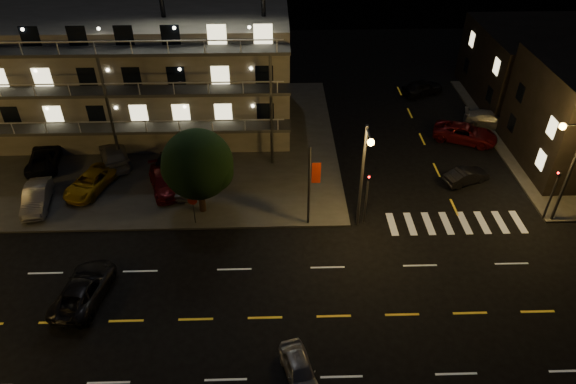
{
  "coord_description": "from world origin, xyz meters",
  "views": [
    {
      "loc": [
        2.77,
        -19.66,
        23.47
      ],
      "look_at": [
        3.57,
        8.0,
        3.15
      ],
      "focal_mm": 32.0,
      "sensor_mm": 36.0,
      "label": 1
    }
  ],
  "objects_px": {
    "road_car_west": "(84,289)",
    "lot_car_7": "(114,155)",
    "lot_car_4": "(182,182)",
    "road_car_east": "(299,370)",
    "tree": "(197,166)",
    "side_car_0": "(466,176)",
    "lot_car_2": "(90,182)"
  },
  "relations": [
    {
      "from": "road_car_west",
      "to": "lot_car_7",
      "type": "bearing_deg",
      "value": -74.48
    },
    {
      "from": "lot_car_7",
      "to": "road_car_west",
      "type": "distance_m",
      "value": 14.92
    },
    {
      "from": "lot_car_4",
      "to": "lot_car_7",
      "type": "relative_size",
      "value": 0.74
    },
    {
      "from": "lot_car_4",
      "to": "road_car_east",
      "type": "height_order",
      "value": "lot_car_4"
    },
    {
      "from": "tree",
      "to": "road_car_east",
      "type": "height_order",
      "value": "tree"
    },
    {
      "from": "lot_car_4",
      "to": "side_car_0",
      "type": "height_order",
      "value": "lot_car_4"
    },
    {
      "from": "lot_car_4",
      "to": "road_car_west",
      "type": "xyz_separation_m",
      "value": [
        -4.39,
        -10.79,
        -0.08
      ]
    },
    {
      "from": "lot_car_2",
      "to": "road_car_west",
      "type": "bearing_deg",
      "value": -57.28
    },
    {
      "from": "lot_car_4",
      "to": "road_car_east",
      "type": "relative_size",
      "value": 1.09
    },
    {
      "from": "tree",
      "to": "road_car_west",
      "type": "relative_size",
      "value": 1.23
    },
    {
      "from": "road_car_west",
      "to": "lot_car_2",
      "type": "bearing_deg",
      "value": -67.63
    },
    {
      "from": "lot_car_2",
      "to": "lot_car_4",
      "type": "height_order",
      "value": "lot_car_2"
    },
    {
      "from": "tree",
      "to": "side_car_0",
      "type": "bearing_deg",
      "value": 8.77
    },
    {
      "from": "tree",
      "to": "side_car_0",
      "type": "height_order",
      "value": "tree"
    },
    {
      "from": "tree",
      "to": "road_car_west",
      "type": "bearing_deg",
      "value": -126.92
    },
    {
      "from": "lot_car_2",
      "to": "lot_car_4",
      "type": "relative_size",
      "value": 1.25
    },
    {
      "from": "side_car_0",
      "to": "road_car_west",
      "type": "distance_m",
      "value": 28.9
    },
    {
      "from": "lot_car_4",
      "to": "lot_car_7",
      "type": "height_order",
      "value": "lot_car_7"
    },
    {
      "from": "lot_car_4",
      "to": "lot_car_7",
      "type": "xyz_separation_m",
      "value": [
        -6.13,
        4.02,
        0.1
      ]
    },
    {
      "from": "side_car_0",
      "to": "road_car_east",
      "type": "height_order",
      "value": "side_car_0"
    },
    {
      "from": "lot_car_2",
      "to": "road_car_west",
      "type": "relative_size",
      "value": 0.93
    },
    {
      "from": "lot_car_2",
      "to": "road_car_west",
      "type": "height_order",
      "value": "lot_car_2"
    },
    {
      "from": "tree",
      "to": "road_car_east",
      "type": "xyz_separation_m",
      "value": [
        6.46,
        -13.98,
        -3.4
      ]
    },
    {
      "from": "side_car_0",
      "to": "road_car_west",
      "type": "relative_size",
      "value": 0.71
    },
    {
      "from": "road_car_east",
      "to": "lot_car_2",
      "type": "bearing_deg",
      "value": 117.84
    },
    {
      "from": "lot_car_2",
      "to": "side_car_0",
      "type": "distance_m",
      "value": 29.24
    },
    {
      "from": "tree",
      "to": "lot_car_7",
      "type": "height_order",
      "value": "tree"
    },
    {
      "from": "lot_car_2",
      "to": "tree",
      "type": "bearing_deg",
      "value": 1.38
    },
    {
      "from": "lot_car_2",
      "to": "lot_car_7",
      "type": "height_order",
      "value": "lot_car_7"
    },
    {
      "from": "tree",
      "to": "lot_car_7",
      "type": "bearing_deg",
      "value": 139.93
    },
    {
      "from": "side_car_0",
      "to": "road_car_west",
      "type": "xyz_separation_m",
      "value": [
        -26.59,
        -11.33,
        0.12
      ]
    },
    {
      "from": "tree",
      "to": "lot_car_2",
      "type": "height_order",
      "value": "tree"
    }
  ]
}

